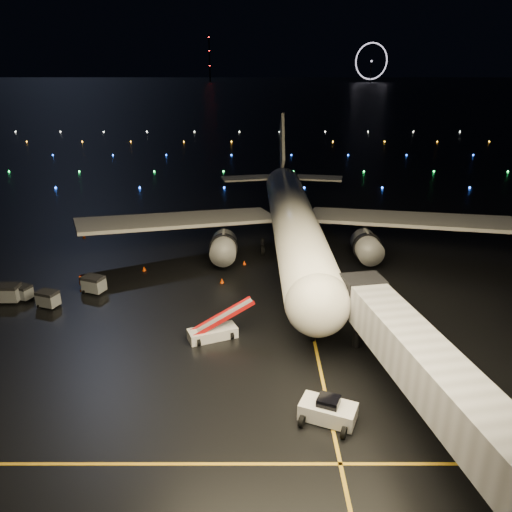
{
  "coord_description": "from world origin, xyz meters",
  "views": [
    {
      "loc": [
        6.91,
        -33.52,
        22.43
      ],
      "look_at": [
        6.93,
        12.0,
        5.0
      ],
      "focal_mm": 35.0,
      "sensor_mm": 36.0,
      "label": 1
    }
  ],
  "objects_px": {
    "pushback_tug": "(328,409)",
    "baggage_cart_4": "(9,293)",
    "baggage_cart_1": "(23,292)",
    "baggage_cart_2": "(48,299)",
    "airliner": "(293,192)",
    "crew_c": "(81,283)",
    "belt_loader": "(212,323)",
    "baggage_cart_0": "(94,284)"
  },
  "relations": [
    {
      "from": "pushback_tug",
      "to": "baggage_cart_4",
      "type": "bearing_deg",
      "value": 171.57
    },
    {
      "from": "baggage_cart_0",
      "to": "baggage_cart_2",
      "type": "relative_size",
      "value": 1.1
    },
    {
      "from": "baggage_cart_0",
      "to": "baggage_cart_2",
      "type": "bearing_deg",
      "value": -114.65
    },
    {
      "from": "baggage_cart_0",
      "to": "baggage_cart_1",
      "type": "xyz_separation_m",
      "value": [
        -6.81,
        -1.62,
        -0.16
      ]
    },
    {
      "from": "crew_c",
      "to": "baggage_cart_0",
      "type": "bearing_deg",
      "value": 52.49
    },
    {
      "from": "baggage_cart_0",
      "to": "baggage_cart_4",
      "type": "distance_m",
      "value": 8.24
    },
    {
      "from": "pushback_tug",
      "to": "baggage_cart_4",
      "type": "distance_m",
      "value": 34.84
    },
    {
      "from": "baggage_cart_0",
      "to": "baggage_cart_1",
      "type": "height_order",
      "value": "baggage_cart_0"
    },
    {
      "from": "baggage_cart_2",
      "to": "baggage_cart_1",
      "type": "bearing_deg",
      "value": 172.67
    },
    {
      "from": "baggage_cart_2",
      "to": "baggage_cart_4",
      "type": "bearing_deg",
      "value": -173.72
    },
    {
      "from": "airliner",
      "to": "baggage_cart_1",
      "type": "height_order",
      "value": "airliner"
    },
    {
      "from": "crew_c",
      "to": "baggage_cart_1",
      "type": "height_order",
      "value": "crew_c"
    },
    {
      "from": "belt_loader",
      "to": "crew_c",
      "type": "height_order",
      "value": "belt_loader"
    },
    {
      "from": "airliner",
      "to": "baggage_cart_1",
      "type": "bearing_deg",
      "value": -152.96
    },
    {
      "from": "belt_loader",
      "to": "baggage_cart_2",
      "type": "bearing_deg",
      "value": 137.91
    },
    {
      "from": "crew_c",
      "to": "baggage_cart_2",
      "type": "height_order",
      "value": "crew_c"
    },
    {
      "from": "pushback_tug",
      "to": "baggage_cart_0",
      "type": "relative_size",
      "value": 1.73
    },
    {
      "from": "belt_loader",
      "to": "baggage_cart_0",
      "type": "relative_size",
      "value": 2.88
    },
    {
      "from": "airliner",
      "to": "pushback_tug",
      "type": "distance_m",
      "value": 34.3
    },
    {
      "from": "pushback_tug",
      "to": "baggage_cart_4",
      "type": "xyz_separation_m",
      "value": [
        -29.83,
        18.01,
        0.06
      ]
    },
    {
      "from": "baggage_cart_2",
      "to": "baggage_cart_0",
      "type": "bearing_deg",
      "value": 63.92
    },
    {
      "from": "belt_loader",
      "to": "baggage_cart_1",
      "type": "height_order",
      "value": "belt_loader"
    },
    {
      "from": "baggage_cart_1",
      "to": "baggage_cart_2",
      "type": "height_order",
      "value": "baggage_cart_2"
    },
    {
      "from": "baggage_cart_1",
      "to": "baggage_cart_2",
      "type": "distance_m",
      "value": 3.72
    },
    {
      "from": "baggage_cart_2",
      "to": "pushback_tug",
      "type": "bearing_deg",
      "value": -13.22
    },
    {
      "from": "belt_loader",
      "to": "baggage_cart_4",
      "type": "bearing_deg",
      "value": 139.1
    },
    {
      "from": "pushback_tug",
      "to": "baggage_cart_0",
      "type": "bearing_deg",
      "value": 159.94
    },
    {
      "from": "pushback_tug",
      "to": "baggage_cart_2",
      "type": "height_order",
      "value": "pushback_tug"
    },
    {
      "from": "airliner",
      "to": "belt_loader",
      "type": "relative_size",
      "value": 8.63
    },
    {
      "from": "crew_c",
      "to": "baggage_cart_1",
      "type": "relative_size",
      "value": 1.0
    },
    {
      "from": "belt_loader",
      "to": "baggage_cart_1",
      "type": "distance_m",
      "value": 21.53
    },
    {
      "from": "baggage_cart_2",
      "to": "baggage_cart_4",
      "type": "distance_m",
      "value": 4.54
    },
    {
      "from": "belt_loader",
      "to": "baggage_cart_0",
      "type": "distance_m",
      "value": 16.27
    },
    {
      "from": "crew_c",
      "to": "belt_loader",
      "type": "bearing_deg",
      "value": 32.03
    },
    {
      "from": "crew_c",
      "to": "baggage_cart_1",
      "type": "bearing_deg",
      "value": -94.21
    },
    {
      "from": "pushback_tug",
      "to": "baggage_cart_1",
      "type": "xyz_separation_m",
      "value": [
        -28.71,
        18.63,
        -0.13
      ]
    },
    {
      "from": "belt_loader",
      "to": "airliner",
      "type": "bearing_deg",
      "value": 47.67
    },
    {
      "from": "pushback_tug",
      "to": "crew_c",
      "type": "xyz_separation_m",
      "value": [
        -23.36,
        20.59,
        0.01
      ]
    },
    {
      "from": "pushback_tug",
      "to": "crew_c",
      "type": "height_order",
      "value": "crew_c"
    },
    {
      "from": "baggage_cart_1",
      "to": "baggage_cart_2",
      "type": "xyz_separation_m",
      "value": [
        3.29,
        -1.73,
        0.07
      ]
    },
    {
      "from": "airliner",
      "to": "crew_c",
      "type": "height_order",
      "value": "airliner"
    },
    {
      "from": "baggage_cart_1",
      "to": "baggage_cart_2",
      "type": "relative_size",
      "value": 0.91
    }
  ]
}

